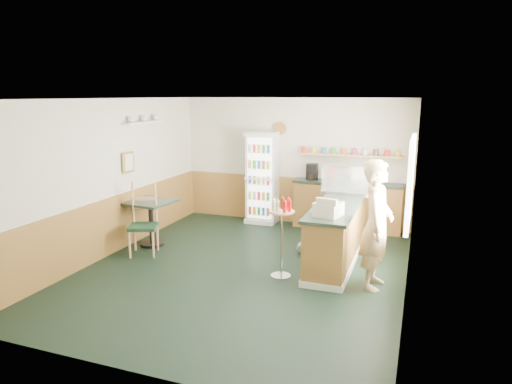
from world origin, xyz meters
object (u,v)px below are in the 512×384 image
at_px(drinks_fridge, 262,178).
at_px(cafe_chair, 146,217).
at_px(display_case, 347,180).
at_px(shopkeeper, 377,225).
at_px(cash_register, 328,209).
at_px(cafe_table, 151,214).
at_px(condiment_stand, 281,226).

distance_m(drinks_fridge, cafe_chair, 2.90).
bearing_deg(cafe_chair, display_case, 3.23).
bearing_deg(shopkeeper, cash_register, 93.52).
bearing_deg(shopkeeper, display_case, 25.89).
relative_size(drinks_fridge, cafe_chair, 1.58).
xyz_separation_m(display_case, cash_register, (-0.00, -1.67, -0.14)).
distance_m(drinks_fridge, cash_register, 3.38).
distance_m(shopkeeper, cafe_table, 4.15).
distance_m(display_case, cafe_table, 3.64).
distance_m(condiment_stand, cafe_chair, 2.58).
distance_m(shopkeeper, condiment_stand, 1.40).
bearing_deg(condiment_stand, cafe_chair, 174.44).
relative_size(cash_register, condiment_stand, 0.30).
height_order(display_case, condiment_stand, display_case).
height_order(drinks_fridge, cafe_table, drinks_fridge).
bearing_deg(cafe_table, condiment_stand, -13.10).
bearing_deg(condiment_stand, cash_register, 8.27).
height_order(display_case, cafe_chair, display_case).
xyz_separation_m(shopkeeper, cafe_table, (-4.10, 0.53, -0.34)).
bearing_deg(cash_register, cafe_table, -175.05).
relative_size(cash_register, shopkeeper, 0.20).
bearing_deg(display_case, shopkeeper, -67.18).
height_order(drinks_fridge, display_case, drinks_fridge).
distance_m(cash_register, shopkeeper, 0.72).
distance_m(display_case, cafe_chair, 3.64).
relative_size(cash_register, cafe_chair, 0.29).
distance_m(drinks_fridge, cafe_table, 2.65).
xyz_separation_m(shopkeeper, cafe_chair, (-3.95, 0.14, -0.28)).
relative_size(drinks_fridge, cafe_table, 2.35).
height_order(display_case, cafe_table, display_case).
bearing_deg(drinks_fridge, condiment_stand, -65.46).
relative_size(condiment_stand, cafe_table, 1.45).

